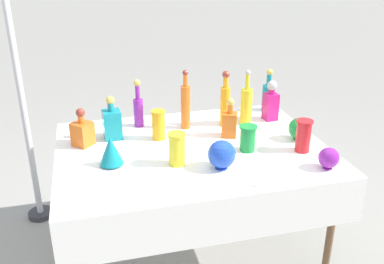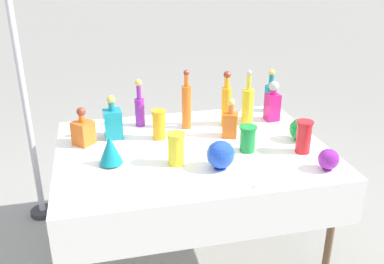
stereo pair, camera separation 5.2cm
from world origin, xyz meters
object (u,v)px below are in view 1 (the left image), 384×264
slender_vase_0 (177,148)px  tall_bottle_2 (268,95)px  tall_bottle_4 (225,102)px  fluted_vase_0 (111,151)px  slender_vase_1 (248,137)px  square_decanter_2 (82,132)px  tall_bottle_1 (246,105)px  square_decanter_0 (230,122)px  slender_vase_2 (158,124)px  canopy_pole (20,89)px  round_bowl_2 (299,128)px  tall_bottle_0 (186,105)px  tall_bottle_3 (138,108)px  square_decanter_3 (271,102)px  square_decanter_1 (112,123)px  slender_vase_3 (303,135)px  round_bowl_1 (222,154)px  round_bowl_0 (329,158)px

slender_vase_0 → tall_bottle_2: bearing=39.1°
tall_bottle_4 → slender_vase_0: 0.65m
tall_bottle_2 → fluted_vase_0: size_ratio=1.86×
tall_bottle_4 → slender_vase_1: bearing=-89.0°
square_decanter_2 → fluted_vase_0: bearing=-64.8°
tall_bottle_1 → tall_bottle_4: 0.15m
square_decanter_0 → slender_vase_2: bearing=171.5°
slender_vase_1 → canopy_pole: size_ratio=0.06×
square_decanter_2 → round_bowl_2: square_decanter_2 is taller
tall_bottle_0 → tall_bottle_3: bearing=159.1°
square_decanter_3 → fluted_vase_0: (-1.13, -0.42, -0.04)m
square_decanter_1 → slender_vase_3: size_ratio=1.43×
slender_vase_1 → round_bowl_1: bearing=-141.2°
tall_bottle_0 → round_bowl_0: bearing=-50.6°
tall_bottle_0 → slender_vase_0: 0.53m
tall_bottle_1 → round_bowl_2: (0.23, -0.33, -0.06)m
tall_bottle_4 → square_decanter_0: bearing=-98.5°
tall_bottle_0 → square_decanter_3: (0.61, 0.00, -0.04)m
tall_bottle_3 → round_bowl_1: size_ratio=2.00×
tall_bottle_1 → slender_vase_1: bearing=-109.4°
fluted_vase_0 → round_bowl_1: bearing=-17.9°
square_decanter_3 → slender_vase_1: size_ratio=1.80×
tall_bottle_1 → canopy_pole: canopy_pole is taller
tall_bottle_2 → round_bowl_2: (-0.02, -0.54, -0.04)m
slender_vase_1 → canopy_pole: 1.55m
square_decanter_3 → slender_vase_2: bearing=-170.6°
square_decanter_0 → square_decanter_1: size_ratio=0.91×
square_decanter_1 → square_decanter_3: 1.10m
tall_bottle_3 → square_decanter_2: 0.44m
tall_bottle_3 → square_decanter_3: tall_bottle_3 is taller
canopy_pole → slender_vase_1: bearing=-30.4°
square_decanter_3 → canopy_pole: 1.70m
square_decanter_0 → round_bowl_1: (-0.19, -0.41, -0.01)m
tall_bottle_3 → square_decanter_1: (-0.19, -0.16, -0.02)m
tall_bottle_3 → slender_vase_3: bearing=-35.5°
tall_bottle_4 → square_decanter_0: (-0.03, -0.18, -0.07)m
tall_bottle_4 → round_bowl_1: (-0.21, -0.59, -0.08)m
canopy_pole → round_bowl_0: bearing=-33.4°
round_bowl_0 → slender_vase_0: bearing=162.1°
tall_bottle_2 → tall_bottle_3: size_ratio=0.96×
fluted_vase_0 → tall_bottle_4: bearing=26.8°
square_decanter_3 → slender_vase_0: size_ratio=1.51×
square_decanter_1 → tall_bottle_3: bearing=40.5°
tall_bottle_2 → fluted_vase_0: 1.33m
tall_bottle_3 → tall_bottle_4: (0.57, -0.13, 0.04)m
square_decanter_0 → round_bowl_0: 0.67m
canopy_pole → fluted_vase_0: bearing=-55.5°
tall_bottle_2 → tall_bottle_4: 0.45m
tall_bottle_0 → slender_vase_0: bearing=-108.8°
square_decanter_0 → slender_vase_0: (-0.41, -0.30, 0.00)m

